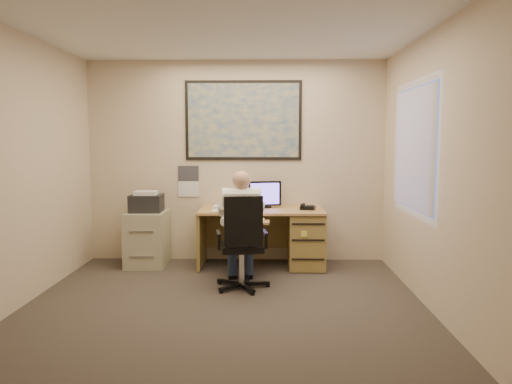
{
  "coord_description": "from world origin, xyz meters",
  "views": [
    {
      "loc": [
        0.43,
        -4.5,
        1.64
      ],
      "look_at": [
        0.29,
        1.3,
        1.03
      ],
      "focal_mm": 35.0,
      "sensor_mm": 36.0,
      "label": 1
    }
  ],
  "objects_px": {
    "desk": "(287,233)",
    "person": "(242,230)",
    "office_chair": "(241,262)",
    "filing_cabinet": "(147,233)"
  },
  "relations": [
    {
      "from": "filing_cabinet",
      "to": "desk",
      "type": "bearing_deg",
      "value": -0.99
    },
    {
      "from": "filing_cabinet",
      "to": "office_chair",
      "type": "height_order",
      "value": "office_chair"
    },
    {
      "from": "office_chair",
      "to": "person",
      "type": "bearing_deg",
      "value": 76.69
    },
    {
      "from": "desk",
      "to": "person",
      "type": "relative_size",
      "value": 1.23
    },
    {
      "from": "office_chair",
      "to": "desk",
      "type": "bearing_deg",
      "value": 53.8
    },
    {
      "from": "office_chair",
      "to": "person",
      "type": "xyz_separation_m",
      "value": [
        0.01,
        0.08,
        0.34
      ]
    },
    {
      "from": "desk",
      "to": "filing_cabinet",
      "type": "bearing_deg",
      "value": 179.85
    },
    {
      "from": "desk",
      "to": "office_chair",
      "type": "xyz_separation_m",
      "value": [
        -0.55,
        -1.03,
        -0.13
      ]
    },
    {
      "from": "desk",
      "to": "office_chair",
      "type": "bearing_deg",
      "value": -118.0
    },
    {
      "from": "desk",
      "to": "office_chair",
      "type": "height_order",
      "value": "desk"
    }
  ]
}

